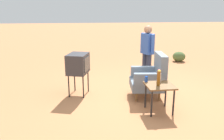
% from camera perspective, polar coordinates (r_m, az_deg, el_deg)
% --- Properties ---
extents(ground_plane, '(60.00, 60.00, 0.00)m').
position_cam_1_polar(ground_plane, '(5.76, 8.19, -6.17)').
color(ground_plane, '#C17A4C').
extents(armchair, '(0.85, 0.86, 1.06)m').
position_cam_1_polar(armchair, '(5.52, 9.69, -1.74)').
color(armchair, brown).
rests_on(armchair, ground).
extents(side_table, '(0.56, 0.56, 0.58)m').
position_cam_1_polar(side_table, '(4.75, 11.83, -4.60)').
color(side_table, black).
rests_on(side_table, ground).
extents(tv_on_stand, '(0.70, 0.59, 1.03)m').
position_cam_1_polar(tv_on_stand, '(5.58, -8.49, 1.53)').
color(tv_on_stand, black).
rests_on(tv_on_stand, ground).
extents(person_standing, '(0.54, 0.32, 1.64)m').
position_cam_1_polar(person_standing, '(6.43, 8.81, 4.74)').
color(person_standing, '#2D3347').
rests_on(person_standing, ground).
extents(bottle_tall_amber, '(0.07, 0.07, 0.30)m').
position_cam_1_polar(bottle_tall_amber, '(4.62, 11.59, -2.10)').
color(bottle_tall_amber, brown).
rests_on(bottle_tall_amber, side_table).
extents(soda_can_blue, '(0.07, 0.07, 0.12)m').
position_cam_1_polar(soda_can_blue, '(4.85, 8.58, -2.26)').
color(soda_can_blue, blue).
rests_on(soda_can_blue, side_table).
extents(flower_vase, '(0.15, 0.10, 0.27)m').
position_cam_1_polar(flower_vase, '(4.87, 11.70, -1.27)').
color(flower_vase, silver).
rests_on(flower_vase, side_table).
extents(shrub_mid, '(0.51, 0.51, 0.39)m').
position_cam_1_polar(shrub_mid, '(9.67, 16.42, 3.27)').
color(shrub_mid, '#516B38').
rests_on(shrub_mid, ground).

